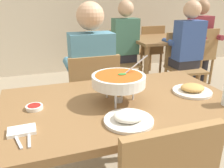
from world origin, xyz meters
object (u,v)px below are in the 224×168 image
(rice_plate, at_px, (129,118))
(chair_bg_middle, at_px, (200,53))
(dining_table_main, at_px, (120,118))
(chair_bg_corner, at_px, (149,48))
(appetizer_plate, at_px, (192,90))
(patron_bg_middle, at_px, (200,37))
(dining_table_far, at_px, (163,47))
(chair_bg_window, at_px, (116,49))
(diner_main, at_px, (91,70))
(sauce_dish, at_px, (34,107))
(patron_bg_left, at_px, (186,46))
(chair_diner_main, at_px, (93,97))
(patron_bg_right, at_px, (124,41))
(curry_bowl, at_px, (119,80))
(chair_bg_right, at_px, (121,57))
(chair_bg_left, at_px, (183,62))

(rice_plate, height_order, chair_bg_middle, chair_bg_middle)
(dining_table_main, xyz_separation_m, chair_bg_corner, (1.46, 2.46, -0.15))
(rice_plate, xyz_separation_m, appetizer_plate, (0.52, 0.22, 0.00))
(rice_plate, xyz_separation_m, patron_bg_middle, (2.13, 2.18, -0.05))
(dining_table_far, distance_m, chair_bg_corner, 0.53)
(chair_bg_window, distance_m, patron_bg_middle, 1.38)
(appetizer_plate, bearing_deg, diner_main, 122.07)
(appetizer_plate, distance_m, sauce_dish, 0.95)
(chair_bg_window, distance_m, patron_bg_left, 1.29)
(dining_table_main, bearing_deg, chair_diner_main, 90.00)
(diner_main, xyz_separation_m, patron_bg_right, (0.80, 1.26, 0.00))
(curry_bowl, bearing_deg, chair_bg_middle, 42.00)
(sauce_dish, relative_size, chair_bg_corner, 0.10)
(diner_main, bearing_deg, chair_bg_middle, 28.71)
(diner_main, xyz_separation_m, chair_bg_right, (0.75, 1.27, -0.24))
(chair_bg_left, distance_m, chair_bg_right, 0.88)
(dining_table_main, distance_m, rice_plate, 0.28)
(diner_main, distance_m, rice_plate, 0.97)
(appetizer_plate, xyz_separation_m, sauce_dish, (-0.95, 0.07, -0.01))
(chair_bg_right, bearing_deg, sauce_dish, -122.25)
(chair_bg_corner, bearing_deg, chair_bg_middle, -46.58)
(diner_main, relative_size, chair_bg_window, 1.46)
(dining_table_main, relative_size, chair_bg_corner, 1.49)
(chair_bg_middle, xyz_separation_m, patron_bg_middle, (0.04, 0.09, 0.24))
(diner_main, xyz_separation_m, rice_plate, (-0.05, -0.97, 0.05))
(sauce_dish, xyz_separation_m, chair_bg_window, (1.34, 2.49, -0.27))
(chair_bg_middle, height_order, patron_bg_middle, patron_bg_middle)
(curry_bowl, xyz_separation_m, chair_bg_corner, (1.48, 2.47, -0.39))
(sauce_dish, bearing_deg, chair_bg_left, 36.19)
(chair_bg_middle, bearing_deg, chair_bg_left, -146.63)
(appetizer_plate, distance_m, patron_bg_left, 1.75)
(appetizer_plate, relative_size, chair_bg_corner, 0.27)
(sauce_dish, bearing_deg, chair_bg_corner, 51.26)
(diner_main, height_order, chair_bg_right, diner_main)
(diner_main, bearing_deg, chair_bg_left, 26.70)
(curry_bowl, bearing_deg, chair_bg_left, 44.93)
(curry_bowl, bearing_deg, patron_bg_right, 67.75)
(sauce_dish, height_order, chair_bg_middle, chair_bg_middle)
(rice_plate, relative_size, chair_bg_left, 0.27)
(patron_bg_right, bearing_deg, curry_bowl, -112.25)
(appetizer_plate, distance_m, patron_bg_middle, 2.54)
(chair_diner_main, relative_size, chair_bg_corner, 1.00)
(chair_bg_left, height_order, patron_bg_left, patron_bg_left)
(curry_bowl, bearing_deg, chair_bg_right, 69.00)
(patron_bg_middle, bearing_deg, chair_bg_left, -142.68)
(diner_main, xyz_separation_m, chair_bg_middle, (2.04, 1.12, -0.24))
(diner_main, relative_size, rice_plate, 5.46)
(chair_bg_middle, height_order, chair_bg_corner, same)
(chair_bg_left, bearing_deg, patron_bg_middle, 37.32)
(patron_bg_middle, bearing_deg, dining_table_far, 179.82)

